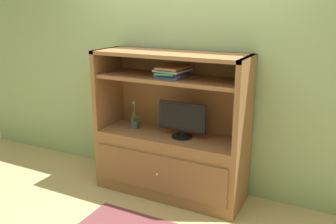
{
  "coord_description": "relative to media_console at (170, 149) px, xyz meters",
  "views": [
    {
      "loc": [
        1.56,
        -2.69,
        1.88
      ],
      "look_at": [
        0.0,
        0.35,
        0.89
      ],
      "focal_mm": 38.66,
      "sensor_mm": 36.0,
      "label": 1
    }
  ],
  "objects": [
    {
      "name": "tv_monitor",
      "position": [
        0.14,
        -0.03,
        0.35
      ],
      "size": [
        0.49,
        0.21,
        0.36
      ],
      "color": "black",
      "rests_on": "media_console"
    },
    {
      "name": "ground_plane",
      "position": [
        0.0,
        -0.41,
        -0.48
      ],
      "size": [
        8.0,
        8.0,
        0.0
      ],
      "primitive_type": "plane",
      "color": "tan"
    },
    {
      "name": "potted_plant",
      "position": [
        -0.43,
        0.01,
        0.21
      ],
      "size": [
        0.08,
        0.12,
        0.3
      ],
      "color": "#384C56",
      "rests_on": "media_console"
    },
    {
      "name": "magazine_stack",
      "position": [
        0.02,
        -0.01,
        0.81
      ],
      "size": [
        0.31,
        0.36,
        0.11
      ],
      "color": "#2D519E",
      "rests_on": "media_console"
    },
    {
      "name": "media_console",
      "position": [
        0.0,
        0.0,
        0.0
      ],
      "size": [
        1.54,
        0.55,
        1.47
      ],
      "color": "brown",
      "rests_on": "ground_plane"
    },
    {
      "name": "painted_rear_wall",
      "position": [
        0.0,
        0.34,
        0.92
      ],
      "size": [
        6.0,
        0.1,
        2.8
      ],
      "primitive_type": "cube",
      "color": "#8C9E6B",
      "rests_on": "ground_plane"
    }
  ]
}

